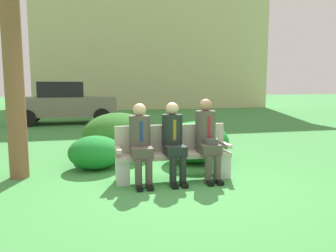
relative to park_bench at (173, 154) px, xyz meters
name	(u,v)px	position (x,y,z in m)	size (l,w,h in m)	color
ground_plane	(179,183)	(0.02, -0.29, -0.42)	(80.00, 80.00, 0.00)	#3E8941
park_bench	(173,154)	(0.00, 0.00, 0.00)	(1.90, 0.44, 0.90)	#B7AD9E
seated_man_left	(141,139)	(-0.56, -0.13, 0.30)	(0.34, 0.72, 1.28)	#4C473D
seated_man_middle	(173,137)	(-0.02, -0.13, 0.30)	(0.34, 0.72, 1.29)	#1E2823
seated_man_right	(207,135)	(0.56, -0.13, 0.32)	(0.34, 0.72, 1.34)	#4C473D
shrub_near_bench	(95,152)	(-1.26, 0.95, -0.11)	(1.00, 0.91, 0.62)	#1B7929
shrub_mid_lawn	(196,142)	(0.75, 1.01, 0.00)	(1.34, 1.23, 0.84)	#1F7B2B
shrub_far_lawn	(118,135)	(-0.75, 1.91, 0.06)	(1.54, 1.42, 0.97)	#2A6420
parked_car_near	(65,103)	(-2.36, 8.43, 0.42)	(3.94, 1.78, 1.68)	slate
building_backdrop	(148,27)	(2.81, 18.63, 5.32)	(15.79, 7.93, 11.43)	#C8C08D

